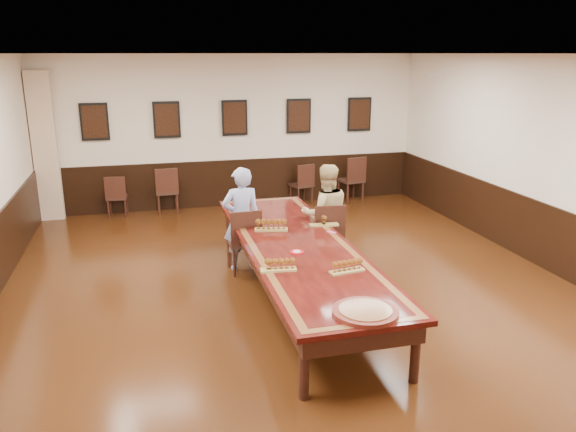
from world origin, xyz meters
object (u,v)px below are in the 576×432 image
object	(u,v)px
spare_chair_b	(167,190)
person_woman	(325,214)
spare_chair_d	(351,179)
chair_man	(244,240)
spare_chair_a	(117,196)
conference_table	(297,254)
chair_woman	(327,234)
person_man	(242,219)
spare_chair_c	(301,183)
carved_platter	(365,312)

from	to	relation	value
spare_chair_b	person_woman	bearing A→B (deg)	121.48
spare_chair_d	chair_man	bearing A→B (deg)	38.58
spare_chair_a	conference_table	size ratio (longest dim) A/B	0.17
chair_woman	spare_chair_d	distance (m)	4.04
chair_man	person_man	distance (m)	0.32
spare_chair_c	person_man	xyz separation A→B (m)	(-1.95, -3.53, 0.35)
chair_woman	chair_man	bearing A→B (deg)	3.65
spare_chair_b	person_man	size ratio (longest dim) A/B	0.61
person_woman	conference_table	xyz separation A→B (m)	(-0.78, -1.15, -0.18)
carved_platter	spare_chair_d	bearing A→B (deg)	70.21
spare_chair_c	spare_chair_a	bearing A→B (deg)	-14.08
spare_chair_d	spare_chair_b	bearing A→B (deg)	-11.57
person_man	conference_table	size ratio (longest dim) A/B	0.32
spare_chair_b	spare_chair_c	bearing A→B (deg)	179.08
chair_woman	spare_chair_c	size ratio (longest dim) A/B	1.12
carved_platter	person_woman	bearing A→B (deg)	78.22
conference_table	spare_chair_d	bearing A→B (deg)	61.39
person_woman	spare_chair_b	bearing A→B (deg)	-52.01
chair_man	person_woman	size ratio (longest dim) A/B	0.63
spare_chair_b	spare_chair_d	world-z (taller)	spare_chair_d
chair_man	carved_platter	world-z (taller)	chair_man
spare_chair_a	spare_chair_d	size ratio (longest dim) A/B	0.84
spare_chair_a	spare_chair_c	bearing A→B (deg)	-175.21
spare_chair_b	carved_platter	world-z (taller)	spare_chair_b
chair_woman	person_woman	world-z (taller)	person_woman
conference_table	spare_chair_b	bearing A→B (deg)	107.48
chair_man	spare_chair_c	distance (m)	4.13
spare_chair_a	person_woman	xyz separation A→B (m)	(3.26, -3.55, 0.36)
chair_woman	spare_chair_b	bearing A→B (deg)	-52.89
spare_chair_a	person_man	world-z (taller)	person_man
chair_man	carved_platter	bearing A→B (deg)	97.90
spare_chair_c	chair_man	bearing A→B (deg)	47.36
chair_man	spare_chair_b	xyz separation A→B (m)	(-0.95, 3.64, -0.02)
spare_chair_c	person_man	world-z (taller)	person_man
spare_chair_b	spare_chair_c	xyz separation A→B (m)	(2.90, -0.00, -0.03)
person_woman	conference_table	bearing A→B (deg)	61.70
chair_man	spare_chair_c	size ratio (longest dim) A/B	1.11
chair_man	person_woman	distance (m)	1.35
spare_chair_d	person_woman	size ratio (longest dim) A/B	0.65
chair_man	spare_chair_c	xyz separation A→B (m)	(1.95, 3.64, -0.05)
chair_man	spare_chair_d	xyz separation A→B (m)	(3.08, 3.58, 0.01)
spare_chair_c	spare_chair_d	world-z (taller)	spare_chair_d
chair_woman	person_man	size ratio (longest dim) A/B	0.63
conference_table	spare_chair_c	bearing A→B (deg)	73.41
chair_man	spare_chair_b	size ratio (longest dim) A/B	1.03
spare_chair_d	carved_platter	distance (m)	7.29
spare_chair_d	person_man	distance (m)	4.65
spare_chair_b	conference_table	bearing A→B (deg)	106.62
spare_chair_a	carved_platter	distance (m)	7.36
spare_chair_c	carved_platter	size ratio (longest dim) A/B	1.09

